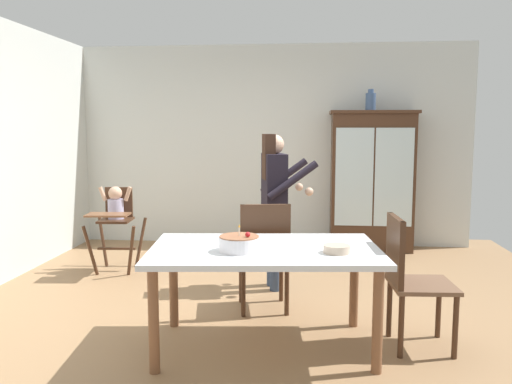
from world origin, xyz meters
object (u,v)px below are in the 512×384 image
object	(u,v)px
ceramic_vase	(371,101)
high_chair_with_toddler	(116,213)
dining_chair_right_end	(408,272)
adult_person	(275,192)
dining_chair_far_side	(264,250)
birthday_cake	(239,243)
china_cabinet	(372,181)
serving_bowl	(337,249)
dining_table	(265,259)

from	to	relation	value
ceramic_vase	high_chair_with_toddler	size ratio (longest dim) A/B	0.28
ceramic_vase	dining_chair_right_end	size ratio (longest dim) A/B	0.28
ceramic_vase	dining_chair_right_end	xyz separation A→B (m)	(-0.07, -3.09, -1.37)
adult_person	dining_chair_far_side	distance (m)	0.82
birthday_cake	dining_chair_right_end	distance (m)	1.24
birthday_cake	adult_person	bearing A→B (deg)	84.37
china_cabinet	dining_chair_right_end	world-z (taller)	china_cabinet
dining_chair_far_side	dining_chair_right_end	distance (m)	1.24
serving_bowl	dining_table	bearing A→B (deg)	167.09
high_chair_with_toddler	dining_chair_right_end	distance (m)	3.35
ceramic_vase	adult_person	size ratio (longest dim) A/B	0.18
china_cabinet	dining_chair_far_side	distance (m)	2.78
high_chair_with_toddler	birthday_cake	world-z (taller)	high_chair_with_toddler
high_chair_with_toddler	birthday_cake	bearing A→B (deg)	-55.27
high_chair_with_toddler	dining_chair_right_end	bearing A→B (deg)	-36.63
birthday_cake	high_chair_with_toddler	bearing A→B (deg)	129.34
adult_person	china_cabinet	bearing A→B (deg)	-47.39
ceramic_vase	high_chair_with_toddler	distance (m)	3.44
ceramic_vase	adult_person	xyz separation A→B (m)	(-1.11, -1.78, -0.96)
ceramic_vase	high_chair_with_toddler	xyz separation A→B (m)	(-2.91, -1.31, -1.28)
china_cabinet	serving_bowl	size ratio (longest dim) A/B	10.06
high_chair_with_toddler	dining_chair_far_side	distance (m)	2.11
dining_chair_far_side	dining_chair_right_end	xyz separation A→B (m)	(1.09, -0.61, 0.00)
china_cabinet	dining_chair_right_end	distance (m)	3.11
china_cabinet	dining_table	bearing A→B (deg)	-109.64
dining_table	dining_chair_far_side	world-z (taller)	dining_chair_far_side
dining_table	birthday_cake	bearing A→B (deg)	-142.11
dining_chair_right_end	ceramic_vase	bearing A→B (deg)	-4.70
high_chair_with_toddler	dining_chair_right_end	world-z (taller)	dining_chair_right_end
ceramic_vase	dining_table	xyz separation A→B (m)	(-1.10, -3.19, -1.27)
ceramic_vase	birthday_cake	bearing A→B (deg)	-110.83
adult_person	birthday_cake	size ratio (longest dim) A/B	5.47
serving_bowl	dining_chair_right_end	world-z (taller)	dining_chair_right_end
adult_person	serving_bowl	world-z (taller)	adult_person
dining_table	dining_chair_right_end	world-z (taller)	dining_chair_right_end
china_cabinet	birthday_cake	world-z (taller)	china_cabinet
adult_person	high_chair_with_toddler	bearing A→B (deg)	61.15
ceramic_vase	dining_chair_right_end	world-z (taller)	ceramic_vase
dining_table	dining_chair_far_side	distance (m)	0.72
dining_table	serving_bowl	bearing A→B (deg)	-12.91
adult_person	serving_bowl	xyz separation A→B (m)	(0.51, -1.53, -0.20)
birthday_cake	dining_chair_far_side	size ratio (longest dim) A/B	0.29
adult_person	dining_chair_right_end	world-z (taller)	adult_person
serving_bowl	ceramic_vase	bearing A→B (deg)	79.77
dining_chair_right_end	adult_person	bearing A→B (deg)	35.05
high_chair_with_toddler	serving_bowl	xyz separation A→B (m)	(2.31, -1.99, 0.11)
ceramic_vase	adult_person	world-z (taller)	ceramic_vase
dining_chair_far_side	ceramic_vase	bearing A→B (deg)	-125.10
high_chair_with_toddler	dining_table	world-z (taller)	high_chair_with_toddler
ceramic_vase	dining_chair_far_side	distance (m)	3.06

